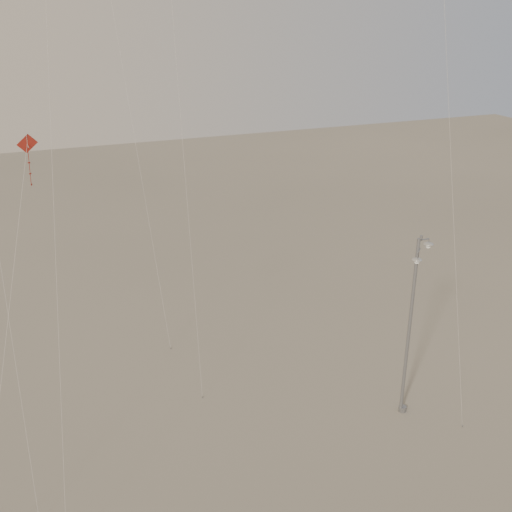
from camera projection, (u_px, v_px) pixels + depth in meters
name	position (u px, v px, depth m)	size (l,w,h in m)	color
ground	(271.00, 495.00, 32.57)	(160.00, 160.00, 0.00)	gray
street_lamp	(411.00, 322.00, 37.09)	(1.46, 0.96, 10.15)	gray
kite_3	(19.00, 227.00, 27.72)	(4.31, 3.67, 16.51)	maroon
kite_4	(446.00, 55.00, 37.38)	(2.44, 8.82, 24.01)	#362F2D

